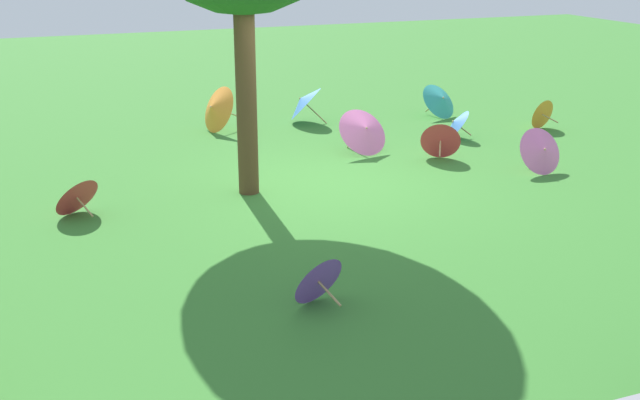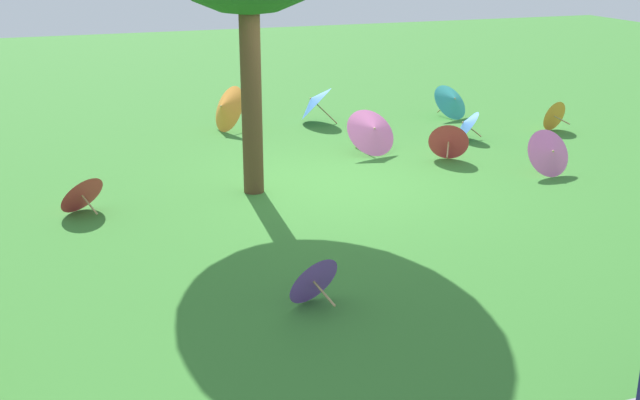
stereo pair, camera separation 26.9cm
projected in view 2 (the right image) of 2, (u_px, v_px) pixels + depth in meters
ground at (327, 185)px, 11.54m from camera, size 40.00×40.00×0.00m
parasol_red_0 at (80, 192)px, 10.29m from camera, size 0.78×0.73×0.58m
parasol_teal_0 at (452, 101)px, 15.64m from camera, size 0.95×0.86×0.71m
parasol_pink_0 at (551, 152)px, 11.93m from camera, size 0.78×0.66×0.71m
parasol_red_1 at (449, 140)px, 12.76m from camera, size 0.73×0.72×0.65m
parasol_purple_0 at (311, 278)px, 7.75m from camera, size 0.66×0.61×0.57m
parasol_orange_2 at (552, 115)px, 14.69m from camera, size 0.62×0.60×0.58m
parasol_orange_3 at (225, 108)px, 14.58m from camera, size 0.92×0.99×0.89m
parasol_pink_2 at (372, 131)px, 13.02m from camera, size 0.99×0.90×0.79m
parasol_blue_1 at (465, 124)px, 14.04m from camera, size 0.65×0.74×0.55m
parasol_blue_2 at (314, 101)px, 15.21m from camera, size 1.01×1.07×0.79m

